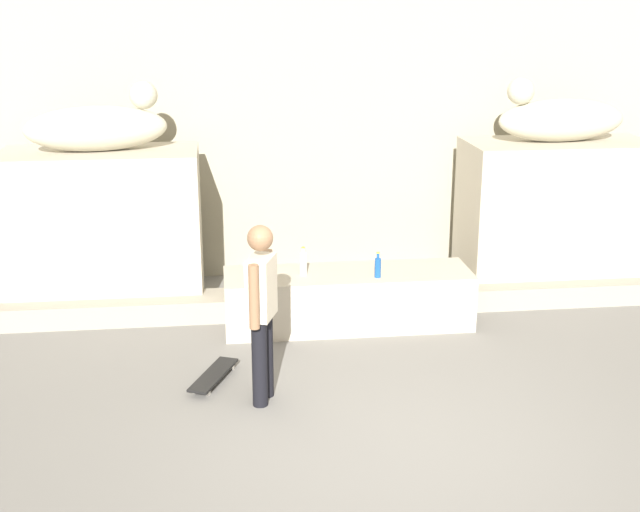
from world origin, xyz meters
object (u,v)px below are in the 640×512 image
Objects in this scene: skateboard at (214,375)px; statue_reclining_right at (559,118)px; bottle_clear at (303,263)px; bottle_blue at (378,267)px; skater at (262,306)px; statue_reclining_left at (99,126)px.

statue_reclining_right is at bearing 141.89° from skateboard.
bottle_blue is at bearing -12.36° from bottle_clear.
skater is 2.07m from bottle_blue.
statue_reclining_right is 2.01× the size of skateboard.
bottle_blue is at bearing 158.33° from skater.
skater is at bearing -130.95° from bottle_blue.
statue_reclining_left is at bearing -4.05° from statue_reclining_right.
statue_reclining_right is at bearing 145.60° from skater.
skater reaches higher than bottle_clear.
statue_reclining_left is 3.55m from bottle_blue.
bottle_clear is at bearing 164.84° from skateboard.
bottle_blue is (3.01, -1.23, -1.41)m from statue_reclining_left.
skater is at bearing 32.36° from statue_reclining_right.
skateboard is at bearing -128.35° from bottle_clear.
skater is (1.66, -2.78, -1.23)m from statue_reclining_left.
statue_reclining_left and statue_reclining_right have the same top height.
statue_reclining_left is at bearing -129.82° from skater.
statue_reclining_right is 5.72× the size of bottle_blue.
statue_reclining_left reaches higher than bottle_clear.
statue_reclining_right reaches higher than skateboard.
statue_reclining_left is 5.44m from statue_reclining_right.
bottle_clear is at bearing -34.77° from statue_reclining_left.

